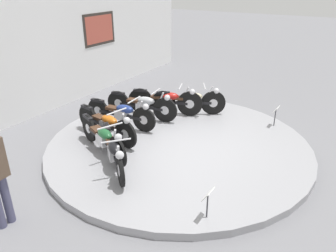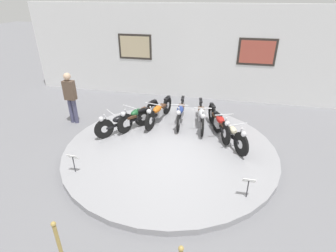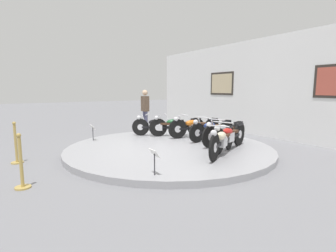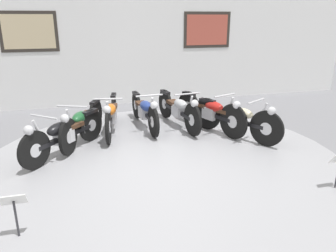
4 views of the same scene
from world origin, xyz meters
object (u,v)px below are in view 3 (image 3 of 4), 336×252
object	(u,v)px
motorcycle_black	(158,126)
motorcycle_red	(229,135)
motorcycle_orange	(195,126)
motorcycle_blue	(212,129)
info_placard_front_left	(93,129)
stanchion_post_right_of_entry	(22,170)
stanchion_post_left_of_entry	(16,149)
motorcycle_green	(176,125)
info_placard_front_centre	(154,157)
visitor_standing	(145,108)
motorcycle_silver	(224,132)
motorcycle_cream	(222,140)

from	to	relation	value
motorcycle_black	motorcycle_red	bearing A→B (deg)	10.85
motorcycle_orange	motorcycle_blue	bearing A→B (deg)	10.74
info_placard_front_left	stanchion_post_right_of_entry	xyz separation A→B (m)	(2.97, -2.18, -0.17)
motorcycle_orange	motorcycle_blue	xyz separation A→B (m)	(0.71, 0.13, -0.01)
motorcycle_black	stanchion_post_left_of_entry	xyz separation A→B (m)	(0.63, -4.36, -0.18)
motorcycle_green	info_placard_front_centre	world-z (taller)	motorcycle_green
visitor_standing	motorcycle_silver	bearing A→B (deg)	5.06
motorcycle_cream	stanchion_post_right_of_entry	world-z (taller)	stanchion_post_right_of_entry
motorcycle_orange	info_placard_front_centre	xyz separation A→B (m)	(2.71, -3.10, -0.02)
motorcycle_orange	stanchion_post_right_of_entry	size ratio (longest dim) A/B	1.92
motorcycle_blue	info_placard_front_centre	xyz separation A→B (m)	(2.00, -3.23, -0.01)
motorcycle_cream	stanchion_post_left_of_entry	xyz separation A→B (m)	(-2.54, -4.35, -0.20)
motorcycle_silver	visitor_standing	world-z (taller)	visitor_standing
motorcycle_silver	motorcycle_red	size ratio (longest dim) A/B	1.03
motorcycle_black	visitor_standing	world-z (taller)	visitor_standing
motorcycle_orange	motorcycle_green	bearing A→B (deg)	-146.08
motorcycle_black	motorcycle_cream	xyz separation A→B (m)	(3.17, -0.00, 0.02)
motorcycle_silver	motorcycle_blue	bearing A→B (deg)	169.17
info_placard_front_left	motorcycle_red	bearing A→B (deg)	39.71
motorcycle_orange	info_placard_front_centre	bearing A→B (deg)	-48.81
info_placard_front_left	visitor_standing	bearing A→B (deg)	120.50
motorcycle_orange	motorcycle_silver	size ratio (longest dim) A/B	0.99
stanchion_post_right_of_entry	motorcycle_orange	bearing A→B (deg)	107.51
motorcycle_green	visitor_standing	xyz separation A→B (m)	(-2.33, -0.00, 0.47)
motorcycle_cream	stanchion_post_left_of_entry	size ratio (longest dim) A/B	1.72
motorcycle_blue	motorcycle_red	distance (m)	1.37
motorcycle_silver	stanchion_post_right_of_entry	distance (m)	5.29
motorcycle_cream	stanchion_post_right_of_entry	size ratio (longest dim) A/B	1.72
info_placard_front_left	stanchion_post_left_of_entry	xyz separation A→B (m)	(1.05, -2.18, -0.17)
motorcycle_blue	motorcycle_orange	bearing A→B (deg)	-169.26
info_placard_front_left	info_placard_front_centre	xyz separation A→B (m)	(4.01, 0.00, 0.00)
motorcycle_blue	motorcycle_cream	bearing A→B (deg)	-33.97
motorcycle_green	motorcycle_black	bearing A→B (deg)	-120.12
motorcycle_blue	motorcycle_cream	world-z (taller)	motorcycle_cream
motorcycle_cream	info_placard_front_left	size ratio (longest dim) A/B	3.44
info_placard_front_centre	stanchion_post_right_of_entry	size ratio (longest dim) A/B	0.50
motorcycle_cream	info_placard_front_centre	world-z (taller)	motorcycle_cream
motorcycle_orange	visitor_standing	bearing A→B (deg)	-172.51
info_placard_front_centre	stanchion_post_left_of_entry	distance (m)	3.69
motorcycle_green	stanchion_post_right_of_entry	size ratio (longest dim) A/B	1.80
motorcycle_cream	info_placard_front_left	world-z (taller)	motorcycle_cream
motorcycle_cream	motorcycle_silver	bearing A→B (deg)	133.34
motorcycle_green	info_placard_front_centre	xyz separation A→B (m)	(3.28, -2.72, -0.01)
motorcycle_black	motorcycle_silver	xyz separation A→B (m)	(2.29, 0.93, 0.02)
motorcycle_cream	stanchion_post_right_of_entry	bearing A→B (deg)	-98.09
motorcycle_green	motorcycle_blue	size ratio (longest dim) A/B	0.94
motorcycle_green	visitor_standing	bearing A→B (deg)	-179.98
motorcycle_black	info_placard_front_centre	distance (m)	4.20
motorcycle_black	motorcycle_orange	xyz separation A→B (m)	(0.88, 0.93, 0.02)
stanchion_post_left_of_entry	motorcycle_green	bearing A→B (deg)	93.63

